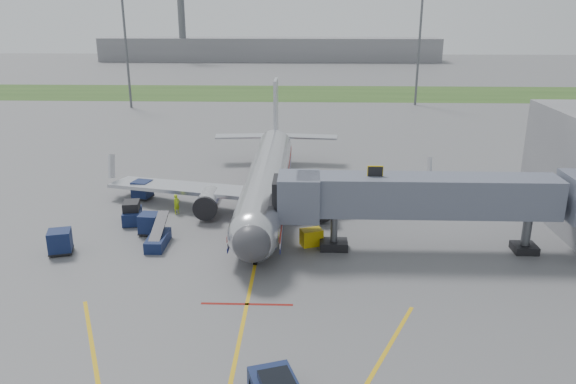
{
  "coord_description": "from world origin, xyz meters",
  "views": [
    {
      "loc": [
        3.79,
        -36.16,
        18.34
      ],
      "look_at": [
        2.2,
        9.65,
        3.2
      ],
      "focal_mm": 35.0,
      "sensor_mm": 36.0,
      "label": 1
    }
  ],
  "objects_px": {
    "baggage_tug": "(132,213)",
    "airliner": "(267,179)",
    "belt_loader": "(158,239)",
    "ramp_worker": "(177,204)"
  },
  "relations": [
    {
      "from": "airliner",
      "to": "baggage_tug",
      "type": "xyz_separation_m",
      "value": [
        -11.75,
        -5.08,
        -1.78
      ]
    },
    {
      "from": "airliner",
      "to": "belt_loader",
      "type": "distance_m",
      "value": 13.13
    },
    {
      "from": "baggage_tug",
      "to": "airliner",
      "type": "bearing_deg",
      "value": 23.38
    },
    {
      "from": "airliner",
      "to": "belt_loader",
      "type": "xyz_separation_m",
      "value": [
        -8.15,
        -10.07,
        -2.12
      ]
    },
    {
      "from": "baggage_tug",
      "to": "belt_loader",
      "type": "height_order",
      "value": "belt_loader"
    },
    {
      "from": "baggage_tug",
      "to": "ramp_worker",
      "type": "relative_size",
      "value": 1.61
    },
    {
      "from": "airliner",
      "to": "belt_loader",
      "type": "relative_size",
      "value": 8.22
    },
    {
      "from": "belt_loader",
      "to": "ramp_worker",
      "type": "distance_m",
      "value": 7.38
    },
    {
      "from": "airliner",
      "to": "baggage_tug",
      "type": "relative_size",
      "value": 11.82
    },
    {
      "from": "airliner",
      "to": "ramp_worker",
      "type": "xyz_separation_m",
      "value": [
        -8.27,
        -2.7,
        -1.71
      ]
    }
  ]
}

